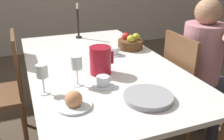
{
  "coord_description": "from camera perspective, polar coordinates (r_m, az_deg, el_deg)",
  "views": [
    {
      "loc": [
        -0.53,
        -1.63,
        1.4
      ],
      "look_at": [
        0.0,
        -0.27,
        0.78
      ],
      "focal_mm": 40.0,
      "sensor_mm": 36.0,
      "label": 1
    }
  ],
  "objects": [
    {
      "name": "dining_table",
      "position": [
        1.88,
        -2.93,
        -0.88
      ],
      "size": [
        1.02,
        1.78,
        0.73
      ],
      "color": "silver",
      "rests_on": "ground_plane"
    },
    {
      "name": "chair_person_side",
      "position": [
        2.1,
        17.19,
        -3.69
      ],
      "size": [
        0.42,
        0.42,
        0.92
      ],
      "rotation": [
        0.0,
        0.0,
        -1.57
      ],
      "color": "brown",
      "rests_on": "ground_plane"
    },
    {
      "name": "chair_opposite",
      "position": [
        2.15,
        -23.44,
        -4.02
      ],
      "size": [
        0.42,
        0.42,
        0.92
      ],
      "rotation": [
        0.0,
        0.0,
        1.57
      ],
      "color": "brown",
      "rests_on": "ground_plane"
    },
    {
      "name": "person_seated",
      "position": [
        2.05,
        20.41,
        1.67
      ],
      "size": [
        0.39,
        0.41,
        1.18
      ],
      "rotation": [
        0.0,
        0.0,
        -1.57
      ],
      "color": "#33333D",
      "rests_on": "ground_plane"
    },
    {
      "name": "red_pitcher",
      "position": [
        1.64,
        -2.69,
        2.26
      ],
      "size": [
        0.17,
        0.14,
        0.19
      ],
      "color": "#A31423",
      "rests_on": "dining_table"
    },
    {
      "name": "wine_glass_water",
      "position": [
        1.47,
        -8.1,
        1.36
      ],
      "size": [
        0.06,
        0.06,
        0.19
      ],
      "color": "white",
      "rests_on": "dining_table"
    },
    {
      "name": "wine_glass_juice",
      "position": [
        1.41,
        -15.67,
        -0.63
      ],
      "size": [
        0.06,
        0.06,
        0.17
      ],
      "color": "white",
      "rests_on": "dining_table"
    },
    {
      "name": "teacup_near_person",
      "position": [
        1.49,
        -2.09,
        -2.74
      ],
      "size": [
        0.13,
        0.13,
        0.06
      ],
      "color": "silver",
      "rests_on": "dining_table"
    },
    {
      "name": "teacup_across",
      "position": [
        2.0,
        0.37,
        4.21
      ],
      "size": [
        0.13,
        0.13,
        0.06
      ],
      "color": "silver",
      "rests_on": "dining_table"
    },
    {
      "name": "serving_tray",
      "position": [
        1.36,
        8.24,
        -6.19
      ],
      "size": [
        0.27,
        0.27,
        0.03
      ],
      "color": "#9E9EA3",
      "rests_on": "dining_table"
    },
    {
      "name": "bread_plate",
      "position": [
        1.29,
        -8.72,
        -7.16
      ],
      "size": [
        0.18,
        0.18,
        0.09
      ],
      "color": "silver",
      "rests_on": "dining_table"
    },
    {
      "name": "fruit_bowl",
      "position": [
        2.16,
        4.27,
        6.22
      ],
      "size": [
        0.22,
        0.22,
        0.13
      ],
      "color": "brown",
      "rests_on": "dining_table"
    },
    {
      "name": "candlestick_tall",
      "position": [
        2.48,
        -7.74,
        10.22
      ],
      "size": [
        0.06,
        0.06,
        0.33
      ],
      "color": "black",
      "rests_on": "dining_table"
    }
  ]
}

